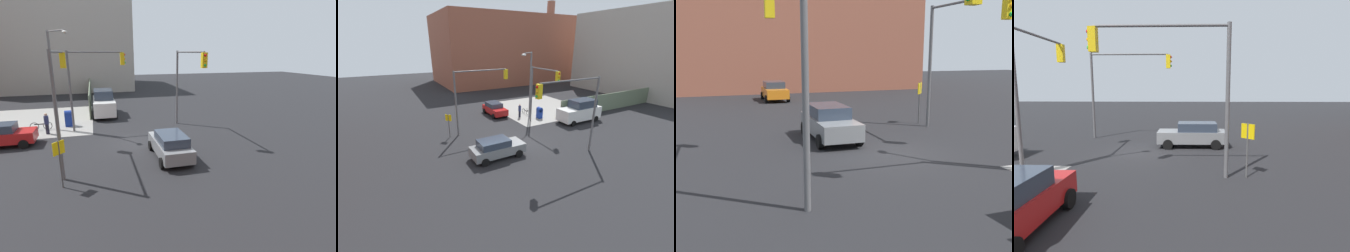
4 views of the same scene
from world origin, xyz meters
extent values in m
plane|color=black|center=(0.00, 0.00, 0.00)|extent=(120.00, 120.00, 0.00)
cylinder|color=#59595B|center=(-4.50, 4.50, 3.25)|extent=(0.18, 0.18, 6.50)
cylinder|color=#59595B|center=(-1.72, 4.50, 6.38)|extent=(5.57, 0.12, 0.12)
cube|color=yellow|center=(1.07, 4.50, 5.85)|extent=(0.32, 0.36, 1.00)
sphere|color=red|center=(1.25, 4.50, 6.17)|extent=(0.18, 0.18, 0.18)
sphere|color=orange|center=(1.25, 4.50, 5.85)|extent=(0.18, 0.18, 0.18)
sphere|color=green|center=(1.25, 4.50, 5.53)|extent=(0.18, 0.18, 0.18)
cylinder|color=#59595B|center=(4.50, -4.50, 3.25)|extent=(0.18, 0.18, 6.50)
cylinder|color=#59595B|center=(1.59, -4.50, 6.38)|extent=(5.82, 0.12, 0.12)
cube|color=yellow|center=(-1.32, -4.50, 5.85)|extent=(0.32, 0.36, 1.00)
sphere|color=red|center=(-1.50, -4.50, 6.17)|extent=(0.18, 0.18, 0.18)
sphere|color=orange|center=(-1.50, -4.50, 5.85)|extent=(0.18, 0.18, 0.18)
sphere|color=green|center=(-1.50, -4.50, 5.53)|extent=(0.18, 0.18, 0.18)
cylinder|color=#59595B|center=(4.50, 4.50, 3.25)|extent=(0.18, 0.18, 6.50)
cylinder|color=#59595B|center=(4.50, 2.37, 6.38)|extent=(0.12, 4.25, 0.12)
cube|color=yellow|center=(4.50, 0.25, 5.85)|extent=(0.36, 0.32, 1.00)
sphere|color=red|center=(4.50, 0.07, 6.17)|extent=(0.18, 0.18, 0.18)
sphere|color=orange|center=(4.50, 0.07, 5.85)|extent=(0.18, 0.18, 0.18)
sphere|color=green|center=(4.50, 0.07, 5.53)|extent=(0.18, 0.18, 0.18)
cylinder|color=#4C4C4C|center=(-5.40, 4.45, 1.20)|extent=(0.08, 0.08, 2.40)
cube|color=yellow|center=(-5.40, 4.45, 2.05)|extent=(0.48, 0.48, 0.64)
cube|color=slate|center=(-3.07, -1.63, 0.70)|extent=(4.47, 1.80, 0.75)
cube|color=#2D3847|center=(-3.43, -1.63, 1.35)|extent=(2.50, 1.58, 0.55)
cylinder|color=black|center=(-1.55, -0.73, 0.32)|extent=(0.64, 0.22, 0.64)
cylinder|color=black|center=(-1.55, -2.53, 0.32)|extent=(0.64, 0.22, 0.64)
cylinder|color=black|center=(-4.59, -0.73, 0.32)|extent=(0.64, 0.22, 0.64)
cylinder|color=black|center=(-4.59, -2.53, 0.32)|extent=(0.64, 0.22, 0.64)
cylinder|color=black|center=(2.81, 7.56, 0.32)|extent=(0.22, 0.64, 0.64)
cylinder|color=black|center=(1.01, 7.56, 0.32)|extent=(0.22, 0.64, 0.64)
camera|label=1|loc=(-17.83, 2.64, 6.35)|focal=28.00mm
camera|label=2|loc=(-10.58, -16.57, 8.93)|focal=24.00mm
camera|label=3|loc=(13.50, -6.55, 4.06)|focal=40.00mm
camera|label=4|loc=(-2.88, 15.53, 3.87)|focal=28.00mm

